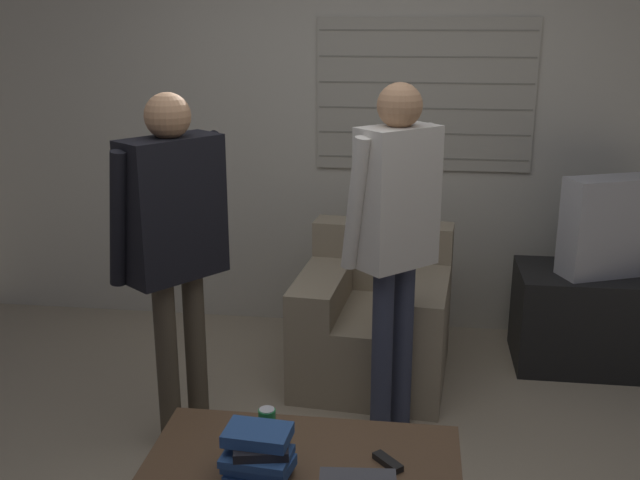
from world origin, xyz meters
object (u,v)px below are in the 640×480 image
Objects in this scene: coffee_table at (302,471)px; tv at (619,226)px; book_stack at (258,454)px; person_right_standing at (394,222)px; armchair_beige at (375,320)px; person_left_standing at (173,230)px; soda_can at (267,424)px; spare_remote at (388,462)px.

tv is (1.50, 1.86, 0.46)m from coffee_table.
tv is 2.63× the size of book_stack.
coffee_table is at bearing -149.49° from person_right_standing.
tv reaches higher than armchair_beige.
tv is 2.46m from person_left_standing.
person_left_standing is 0.99m from soda_can.
soda_can is (-0.43, -0.85, -0.58)m from person_right_standing.
coffee_table is 9.32× the size of spare_remote.
armchair_beige is at bearing 79.64° from book_stack.
coffee_table is at bearing 35.84° from book_stack.
tv is at bearing 46.02° from soda_can.
person_right_standing is at bearing -38.94° from person_left_standing.
soda_can is at bearing 23.44° from tv.
soda_can is at bearing 137.34° from coffee_table.
person_right_standing is 1.29m from book_stack.
book_stack is at bearing -154.66° from person_right_standing.
spare_remote is (1.00, -0.72, -0.62)m from person_left_standing.
book_stack reaches higher than spare_remote.
book_stack is at bearing -109.65° from person_left_standing.
spare_remote is (0.44, 0.13, -0.08)m from book_stack.
coffee_table is 1.23m from person_right_standing.
person_right_standing is 13.42× the size of soda_can.
book_stack is (-1.63, -1.96, -0.34)m from tv.
person_left_standing reaches higher than tv.
tv is 1.51m from person_right_standing.
person_left_standing is 13.53× the size of spare_remote.
person_left_standing is (-0.86, -0.82, 0.73)m from armchair_beige.
armchair_beige is 0.55× the size of person_right_standing.
armchair_beige is 1.37× the size of tv.
person_left_standing is 1.38m from spare_remote.
person_right_standing is 1.15m from spare_remote.
book_stack reaches higher than soda_can.
armchair_beige is at bearing 83.88° from coffee_table.
person_left_standing is at bearing 131.42° from soda_can.
soda_can is (-1.65, -1.71, -0.36)m from tv.
person_right_standing is at bearing 48.97° from spare_remote.
person_right_standing is (0.28, 0.99, 0.68)m from coffee_table.
armchair_beige is 0.56× the size of person_left_standing.
tv is at bearing 51.11° from coffee_table.
armchair_beige is 3.61× the size of book_stack.
person_right_standing reaches higher than spare_remote.
armchair_beige reaches higher than book_stack.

